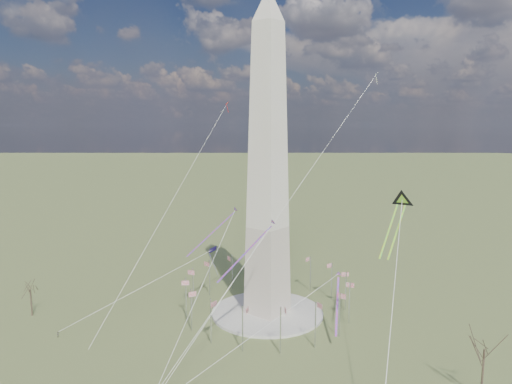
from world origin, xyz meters
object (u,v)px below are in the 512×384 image
Objects in this scene: washington_monument at (268,166)px; kite_delta_black at (401,204)px; tree_near at (485,346)px; person_west at (58,334)px.

washington_monument is 40.93m from kite_delta_black.
tree_near is at bearing 139.48° from kite_delta_black.
kite_delta_black is (-26.65, 16.96, 26.49)m from tree_near.
washington_monument is 5.20× the size of kite_delta_black.
tree_near is at bearing -116.12° from person_west.
tree_near is 11.38× the size of person_west.
washington_monument is 64.60× the size of person_west.
tree_near is at bearing -6.20° from washington_monument.
washington_monument is 74.66m from tree_near.
person_west is (-37.09, -50.81, -47.18)m from washington_monument.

